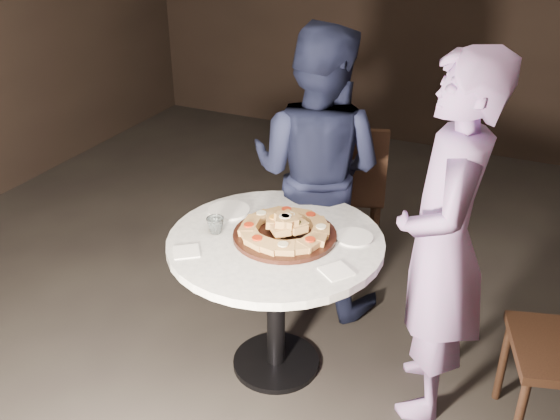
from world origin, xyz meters
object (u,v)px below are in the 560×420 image
at_px(table, 276,264).
at_px(serving_board, 285,235).
at_px(diner_teal, 443,245).
at_px(chair_far, 347,184).
at_px(focaccia_pile, 285,228).
at_px(water_glass, 215,225).
at_px(diner_navy, 317,172).

relative_size(table, serving_board, 2.29).
bearing_deg(table, diner_teal, 8.36).
height_order(chair_far, diner_teal, diner_teal).
relative_size(serving_board, focaccia_pile, 1.13).
distance_m(focaccia_pile, water_glass, 0.34).
height_order(water_glass, diner_navy, diner_navy).
distance_m(focaccia_pile, diner_teal, 0.73).
height_order(diner_navy, diner_teal, diner_teal).
relative_size(serving_board, diner_navy, 0.30).
relative_size(table, focaccia_pile, 2.59).
bearing_deg(serving_board, chair_far, 93.32).
height_order(serving_board, diner_navy, diner_navy).
relative_size(water_glass, diner_teal, 0.05).
xyz_separation_m(water_glass, diner_teal, (1.06, 0.19, 0.05)).
height_order(serving_board, diner_teal, diner_teal).
bearing_deg(serving_board, diner_navy, 98.65).
height_order(table, water_glass, water_glass).
bearing_deg(diner_navy, table, 96.85).
relative_size(chair_far, diner_navy, 0.59).
distance_m(table, focaccia_pile, 0.21).
distance_m(water_glass, diner_teal, 1.08).
relative_size(serving_board, diner_teal, 0.28).
relative_size(focaccia_pile, chair_far, 0.44).
height_order(water_glass, chair_far, chair_far).
bearing_deg(water_glass, table, 14.34).
xyz_separation_m(serving_board, focaccia_pile, (0.00, -0.00, 0.04)).
relative_size(chair_far, diner_teal, 0.57).
height_order(table, serving_board, serving_board).
bearing_deg(diner_teal, table, -92.79).
relative_size(table, water_glass, 13.15).
bearing_deg(focaccia_pile, water_glass, -163.21).
distance_m(chair_far, diner_navy, 0.54).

